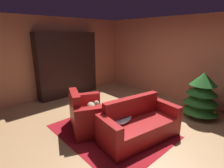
% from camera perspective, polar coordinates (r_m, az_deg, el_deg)
% --- Properties ---
extents(ground_plane, '(7.41, 7.41, 0.00)m').
position_cam_1_polar(ground_plane, '(4.20, 2.56, -13.99)').
color(ground_plane, tan).
extents(wall_back, '(6.30, 0.06, 2.63)m').
position_cam_1_polar(wall_back, '(5.99, 22.00, 7.32)').
color(wall_back, tan).
rests_on(wall_back, ground).
extents(wall_left, '(0.06, 5.60, 2.63)m').
position_cam_1_polar(wall_left, '(6.29, -17.98, 8.06)').
color(wall_left, tan).
rests_on(wall_left, ground).
extents(area_rug, '(2.44, 1.95, 0.01)m').
position_cam_1_polar(area_rug, '(4.07, -0.27, -15.00)').
color(area_rug, maroon).
rests_on(area_rug, ground).
extents(bookshelf_unit, '(0.38, 2.11, 2.15)m').
position_cam_1_polar(bookshelf_unit, '(6.30, -12.99, 5.94)').
color(bookshelf_unit, black).
rests_on(bookshelf_unit, ground).
extents(armchair_red, '(1.28, 1.11, 0.90)m').
position_cam_1_polar(armchair_red, '(4.08, -8.01, -9.95)').
color(armchair_red, maroon).
rests_on(armchair_red, ground).
extents(couch_red, '(0.97, 1.78, 0.83)m').
position_cam_1_polar(couch_red, '(3.76, 8.65, -13.05)').
color(couch_red, maroon).
rests_on(couch_red, ground).
extents(coffee_table, '(0.76, 0.76, 0.45)m').
position_cam_1_polar(coffee_table, '(3.75, 0.36, -10.73)').
color(coffee_table, black).
rests_on(coffee_table, ground).
extents(book_stack_on_table, '(0.21, 0.15, 0.10)m').
position_cam_1_polar(book_stack_on_table, '(3.72, 0.28, -9.45)').
color(book_stack_on_table, '#B7341B').
rests_on(book_stack_on_table, coffee_table).
extents(bottle_on_table, '(0.06, 0.06, 0.26)m').
position_cam_1_polar(bottle_on_table, '(3.88, 0.04, -7.48)').
color(bottle_on_table, maroon).
rests_on(bottle_on_table, coffee_table).
extents(decorated_tree, '(0.92, 0.92, 1.17)m').
position_cam_1_polar(decorated_tree, '(5.05, 26.91, -3.16)').
color(decorated_tree, brown).
rests_on(decorated_tree, ground).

